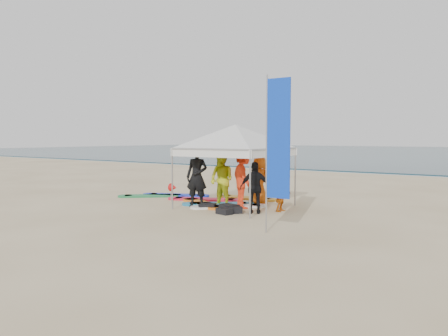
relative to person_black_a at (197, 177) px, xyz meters
name	(u,v)px	position (x,y,z in m)	size (l,w,h in m)	color
ground	(176,213)	(0.23, -1.28, -0.98)	(120.00, 120.00, 0.00)	beige
shoreline_foam	(364,173)	(0.23, 16.92, -0.98)	(160.00, 1.20, 0.01)	silver
person_black_a	(197,177)	(0.00, 0.00, 0.00)	(0.72, 0.47, 1.96)	black
person_yellow	(222,180)	(0.69, 0.43, -0.09)	(0.87, 0.67, 1.78)	#CEDD1F
person_orange_a	(243,178)	(1.40, 0.61, -0.01)	(1.26, 0.72, 1.95)	#FF3716
person_black_b	(255,188)	(2.23, -0.03, -0.21)	(0.91, 0.38, 1.55)	black
person_orange_b	(259,180)	(1.39, 1.66, -0.16)	(0.80, 0.52, 1.64)	#CE5812
person_seated	(280,195)	(2.66, 0.76, -0.49)	(0.91, 0.29, 0.98)	orange
canopy_tent	(235,125)	(1.09, 0.62, 1.69)	(4.06, 4.06, 3.06)	#A5A5A8
feather_flag	(277,140)	(4.06, -2.13, 1.21)	(0.63, 0.04, 3.72)	#A5A5A8
marker_pennant	(173,188)	(-1.40, 0.44, -0.49)	(0.28, 0.28, 0.64)	#A5A5A8
gear_pile	(223,208)	(1.24, -0.28, -0.88)	(1.75, 1.01, 0.22)	black
surfboard_spread	(202,200)	(-0.63, 1.11, -0.95)	(5.71, 3.22, 0.07)	#1832CF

